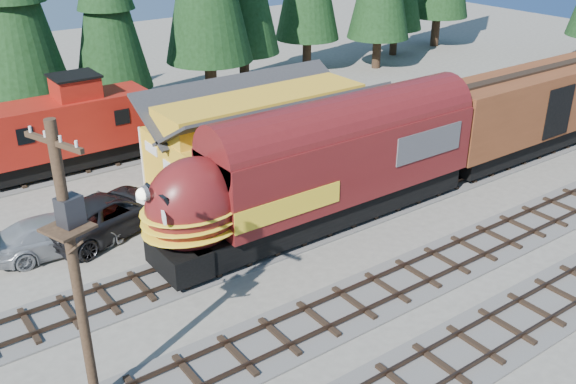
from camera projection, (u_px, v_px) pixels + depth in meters
ground at (394, 253)px, 29.00m from camera, size 120.00×120.00×0.00m
track_siding at (470, 172)px, 37.23m from camera, size 68.00×3.20×0.33m
track_main_south at (563, 209)px, 32.83m from camera, size 68.00×3.20×0.33m
track_spur at (48, 175)px, 36.84m from camera, size 32.00×3.20×0.33m
depot at (264, 128)px, 35.43m from camera, size 12.80×7.00×5.30m
locomotive at (313, 176)px, 29.89m from camera, size 17.70×3.52×4.81m
boxcar at (533, 108)px, 38.86m from camera, size 15.49×3.32×4.87m
caboose at (65, 129)px, 36.52m from camera, size 9.84×2.85×5.12m
utility_pole at (73, 256)px, 18.17m from camera, size 1.48×2.25×9.54m
pickup_truck_a at (108, 213)px, 30.46m from camera, size 7.42×5.06×1.89m
pickup_truck_b at (57, 234)px, 28.85m from camera, size 5.99×2.75×1.70m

